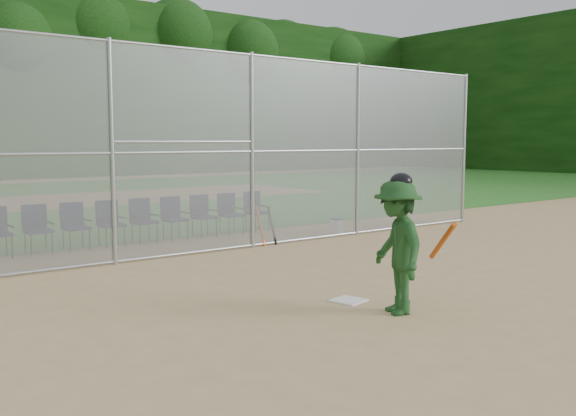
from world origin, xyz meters
TOP-DOWN VIEW (x-y plane):
  - ground at (0.00, 0.00)m, footprint 100.00×100.00m
  - grass_strip at (0.00, 18.00)m, footprint 100.00×100.00m
  - dirt_patch_far at (0.00, 18.00)m, footprint 24.00×24.00m
  - backstop_fence at (0.00, 5.00)m, footprint 16.09×0.09m
  - treeline at (0.00, 20.00)m, footprint 81.00×60.00m
  - home_plate at (-0.51, 0.48)m, footprint 0.50×0.50m
  - batter_at_plate at (-0.44, -0.35)m, footprint 1.12×1.37m
  - water_cooler at (3.69, 5.35)m, footprint 0.31×0.31m
  - spare_bats at (1.44, 5.12)m, footprint 0.36×0.36m
  - chair_2 at (-2.76, 6.94)m, footprint 0.54×0.52m
  - chair_3 at (-2.01, 6.94)m, footprint 0.54×0.52m
  - chair_4 at (-1.26, 6.94)m, footprint 0.54×0.52m
  - chair_5 at (-0.51, 6.94)m, footprint 0.54×0.52m
  - chair_6 at (0.24, 6.94)m, footprint 0.54×0.52m
  - chair_7 at (0.99, 6.94)m, footprint 0.54×0.52m
  - chair_8 at (1.73, 6.94)m, footprint 0.54×0.52m
  - chair_9 at (2.48, 6.94)m, footprint 0.54×0.52m

SIDE VIEW (x-z plane):
  - ground at x=0.00m, z-range 0.00..0.00m
  - grass_strip at x=0.00m, z-range 0.01..0.01m
  - dirt_patch_far at x=0.00m, z-range 0.01..0.01m
  - home_plate at x=-0.51m, z-range 0.00..0.02m
  - water_cooler at x=3.69m, z-range 0.00..0.40m
  - spare_bats at x=1.44m, z-range 0.00..0.82m
  - chair_2 at x=-2.76m, z-range 0.00..0.96m
  - chair_3 at x=-2.01m, z-range 0.00..0.96m
  - chair_4 at x=-1.26m, z-range 0.00..0.96m
  - chair_5 at x=-0.51m, z-range 0.00..0.96m
  - chair_6 at x=0.24m, z-range 0.00..0.96m
  - chair_7 at x=0.99m, z-range 0.00..0.96m
  - chair_8 at x=1.73m, z-range 0.00..0.96m
  - chair_9 at x=2.48m, z-range 0.00..0.96m
  - batter_at_plate at x=-0.44m, z-range -0.03..1.79m
  - backstop_fence at x=0.00m, z-range 0.07..4.07m
  - treeline at x=0.00m, z-range 0.00..11.00m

